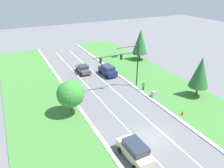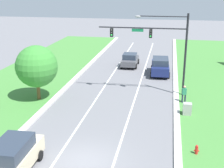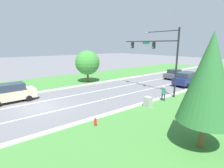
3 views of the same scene
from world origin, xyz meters
TOP-DOWN VIEW (x-y plane):
  - ground_plane at (0.00, 0.00)m, footprint 160.00×160.00m
  - curb_strip_right at (5.65, 0.00)m, footprint 0.50×90.00m
  - curb_strip_left at (-5.65, 0.00)m, footprint 0.50×90.00m
  - grass_verge_right at (10.90, 0.00)m, footprint 10.00×90.00m
  - grass_verge_left at (-10.90, 0.00)m, footprint 10.00×90.00m
  - lane_stripe_inner_left at (-1.80, 0.00)m, footprint 0.14×81.00m
  - lane_stripe_inner_right at (1.80, 0.00)m, footprint 0.14×81.00m
  - traffic_signal_mast at (3.85, 13.13)m, footprint 8.38×0.41m
  - graphite_sedan at (-0.24, 23.40)m, footprint 2.12×4.40m
  - navy_suv at (3.81, 20.10)m, footprint 2.38×4.86m
  - champagne_suv at (-3.68, -1.97)m, footprint 2.23×4.80m
  - utility_cabinet at (6.48, 8.28)m, footprint 0.70×0.60m
  - pedestrian at (6.29, 11.03)m, footprint 0.42×0.31m
  - fire_hydrant at (6.80, 1.95)m, footprint 0.34×0.20m
  - conifer_near_right_tree at (14.79, 25.14)m, footprint 3.60×3.60m
  - oak_near_left_tree at (-7.05, 9.48)m, footprint 3.85×3.85m
  - conifer_far_right_tree at (13.05, 5.36)m, footprint 3.14×3.14m

SIDE VIEW (x-z plane):
  - ground_plane at x=0.00m, z-range 0.00..0.00m
  - lane_stripe_inner_left at x=-1.80m, z-range 0.00..0.01m
  - lane_stripe_inner_right at x=1.80m, z-range 0.00..0.01m
  - grass_verge_right at x=10.90m, z-range 0.00..0.08m
  - grass_verge_left at x=-10.90m, z-range 0.00..0.08m
  - curb_strip_right at x=5.65m, z-range 0.00..0.15m
  - curb_strip_left at x=-5.65m, z-range 0.00..0.15m
  - fire_hydrant at x=6.80m, z-range -0.01..0.69m
  - utility_cabinet at x=6.48m, z-range 0.00..1.06m
  - graphite_sedan at x=-0.24m, z-range 0.00..1.72m
  - pedestrian at x=6.29m, z-range 0.09..1.78m
  - champagne_suv at x=-3.68m, z-range 0.02..2.03m
  - navy_suv at x=3.81m, z-range 0.03..2.06m
  - oak_near_left_tree at x=-7.05m, z-range 0.65..5.81m
  - conifer_far_right_tree at x=13.05m, z-range 0.87..7.66m
  - conifer_near_right_tree at x=14.79m, z-range 0.80..8.18m
  - traffic_signal_mast at x=3.85m, z-range 1.34..9.21m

